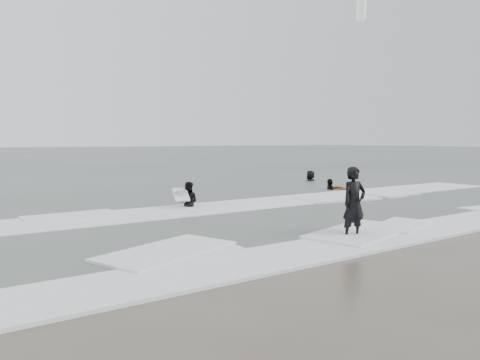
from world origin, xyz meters
TOP-DOWN VIEW (x-y plane):
  - ground at (0.00, 0.00)m, footprint 320.00×320.00m
  - surfer_centre at (-0.13, -0.21)m, footprint 0.72×0.53m
  - surfer_wading at (-1.04, 6.80)m, footprint 0.93×0.90m
  - surfer_right_near at (7.46, 8.20)m, footprint 0.84×1.10m
  - surfer_right_far at (9.92, 12.24)m, footprint 1.06×0.97m
  - surf_foam at (0.00, 3.70)m, footprint 30.03×9.06m
  - bodyboards at (2.25, 4.99)m, footprint 10.24×8.78m

SIDE VIEW (x-z plane):
  - ground at x=0.00m, z-range 0.00..0.00m
  - surfer_centre at x=-0.13m, z-range -0.91..0.91m
  - surfer_wading at x=-1.04m, z-range -0.76..0.76m
  - surfer_right_near at x=7.46m, z-range -0.87..0.87m
  - surfer_right_far at x=9.92m, z-range -0.91..0.91m
  - surf_foam at x=0.00m, z-range 0.00..0.08m
  - bodyboards at x=2.25m, z-range -0.13..1.12m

